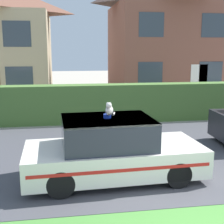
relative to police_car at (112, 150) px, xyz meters
The scene contains 5 objects.
road_strip 2.21m from the police_car, 55.42° to the left, with size 28.00×6.61×0.01m, color #424247.
garden_hedge 5.76m from the police_car, 89.52° to the left, with size 13.45×0.82×1.54m, color #4C7233.
police_car is the anchor object (origin of this frame).
cat 0.99m from the police_car, 118.16° to the right, with size 0.26×0.33×0.32m.
house_right 14.89m from the police_car, 67.63° to the left, with size 6.80×6.78×8.00m.
Camera 1 is at (-2.23, -4.15, 2.91)m, focal length 50.00 mm.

